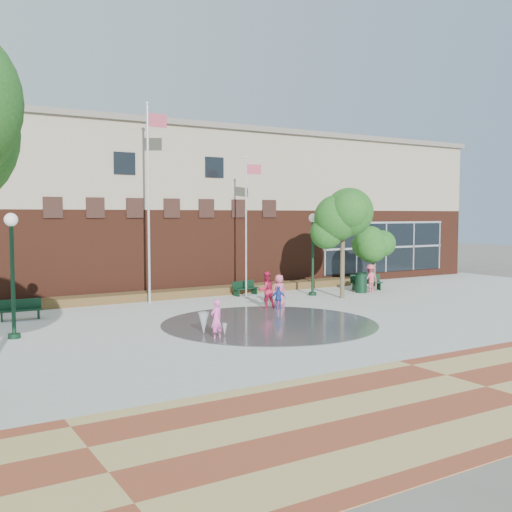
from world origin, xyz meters
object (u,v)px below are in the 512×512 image
flagpole_right (247,219)px  flagpole_left (149,192)px  trash_can (361,283)px  child_splash (216,319)px  bench_left (20,314)px

flagpole_right → flagpole_left: bearing=-170.4°
flagpole_left → trash_can: 12.38m
flagpole_right → child_splash: bearing=-113.4°
flagpole_right → bench_left: 12.02m
flagpole_left → child_splash: size_ratio=6.98×
trash_can → child_splash: (-12.26, -6.61, 0.12)m
flagpole_left → flagpole_right: (5.18, -0.27, -1.27)m
flagpole_right → bench_left: flagpole_right is taller
bench_left → child_splash: child_splash is taller
bench_left → flagpole_right: bearing=10.9°
flagpole_left → trash_can: flagpole_left is taller
flagpole_left → child_splash: flagpole_left is taller
flagpole_left → child_splash: 10.05m
flagpole_right → trash_can: size_ratio=6.52×
bench_left → trash_can: bearing=2.2°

